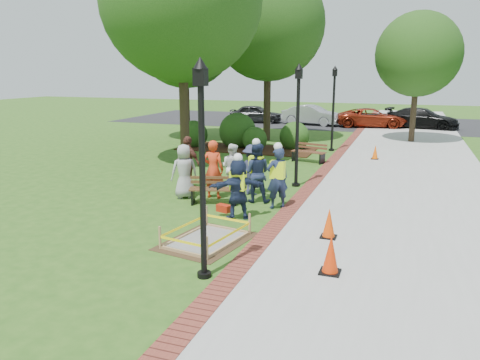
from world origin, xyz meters
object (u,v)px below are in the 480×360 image
(cone_front, at_px, (331,255))
(hivis_worker_b, at_px, (277,176))
(hivis_worker_c, at_px, (256,171))
(lamp_near, at_px, (202,154))
(wet_concrete_pad, at_px, (207,232))
(hivis_worker_a, at_px, (238,187))
(bench_near, at_px, (214,195))

(cone_front, relative_size, hivis_worker_b, 0.41)
(cone_front, bearing_deg, hivis_worker_c, 123.74)
(hivis_worker_c, bearing_deg, lamp_near, -82.67)
(wet_concrete_pad, xyz_separation_m, hivis_worker_a, (0.10, 1.93, 0.68))
(lamp_near, xyz_separation_m, hivis_worker_b, (0.09, 5.12, -1.50))
(bench_near, height_order, hivis_worker_c, hivis_worker_c)
(hivis_worker_b, bearing_deg, wet_concrete_pad, -104.40)
(hivis_worker_a, bearing_deg, hivis_worker_c, 92.03)
(hivis_worker_a, xyz_separation_m, hivis_worker_b, (0.75, 1.35, 0.06))
(hivis_worker_a, bearing_deg, hivis_worker_b, 61.15)
(bench_near, bearing_deg, cone_front, -43.16)
(hivis_worker_a, bearing_deg, cone_front, -42.79)
(lamp_near, height_order, hivis_worker_b, lamp_near)
(wet_concrete_pad, height_order, hivis_worker_b, hivis_worker_b)
(hivis_worker_b, distance_m, hivis_worker_c, 0.93)
(hivis_worker_a, bearing_deg, wet_concrete_pad, -92.87)
(wet_concrete_pad, xyz_separation_m, cone_front, (3.09, -0.84, 0.16))
(hivis_worker_c, bearing_deg, bench_near, -150.50)
(wet_concrete_pad, height_order, bench_near, bench_near)
(bench_near, height_order, lamp_near, lamp_near)
(lamp_near, height_order, hivis_worker_a, lamp_near)
(cone_front, distance_m, hivis_worker_c, 5.53)
(cone_front, distance_m, lamp_near, 3.29)
(lamp_near, bearing_deg, wet_concrete_pad, 112.18)
(bench_near, relative_size, cone_front, 1.94)
(wet_concrete_pad, bearing_deg, hivis_worker_a, 87.13)
(wet_concrete_pad, relative_size, bench_near, 1.61)
(wet_concrete_pad, bearing_deg, hivis_worker_b, 75.60)
(bench_near, relative_size, hivis_worker_b, 0.81)
(cone_front, xyz_separation_m, hivis_worker_a, (-2.99, 2.77, 0.52))
(wet_concrete_pad, xyz_separation_m, hivis_worker_c, (0.03, 3.73, 0.75))
(wet_concrete_pad, distance_m, bench_near, 3.28)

